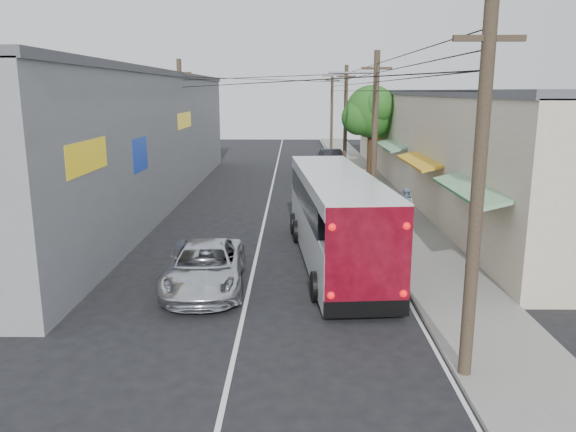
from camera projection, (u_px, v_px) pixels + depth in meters
name	position (u px, v px, depth m)	size (l,w,h in m)	color
ground	(238.00, 338.00, 14.42)	(120.00, 120.00, 0.00)	black
sidewalk	(377.00, 195.00, 33.86)	(3.00, 80.00, 0.12)	slate
building_right	(446.00, 141.00, 35.09)	(7.09, 40.00, 6.25)	beige
building_left	(116.00, 138.00, 31.26)	(7.20, 36.00, 7.25)	gray
utility_poles	(322.00, 126.00, 33.32)	(11.80, 45.28, 8.00)	#473828
street_tree	(372.00, 113.00, 38.72)	(4.40, 4.00, 6.60)	#3F2B19
coach_bus	(335.00, 216.00, 20.55)	(3.34, 11.58, 3.29)	silver
jeepney	(205.00, 267.00, 17.84)	(2.41, 5.22, 1.45)	silver
parked_suv	(359.00, 203.00, 27.23)	(2.41, 5.94, 1.72)	#9E9DA5
parked_car_mid	(329.00, 171.00, 39.12)	(1.65, 4.09, 1.39)	#25262A
parked_car_far	(332.00, 158.00, 46.26)	(1.57, 4.49, 1.48)	black
pedestrian_near	(394.00, 227.00, 22.23)	(0.60, 0.39, 1.65)	pink
pedestrian_far	(405.00, 206.00, 25.79)	(0.86, 0.67, 1.77)	#8AA2C9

